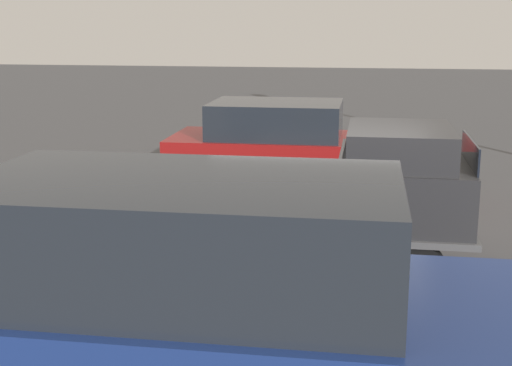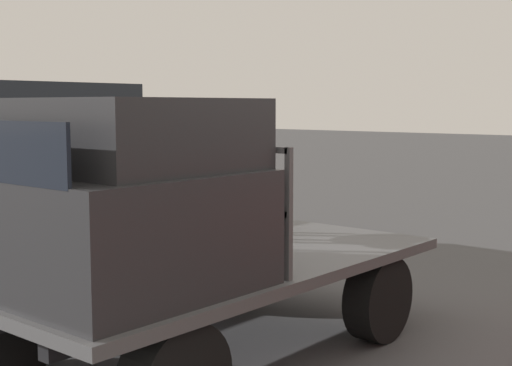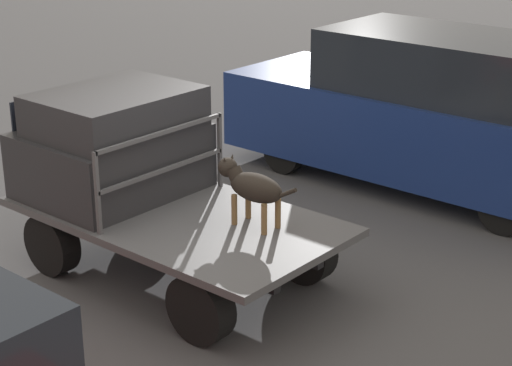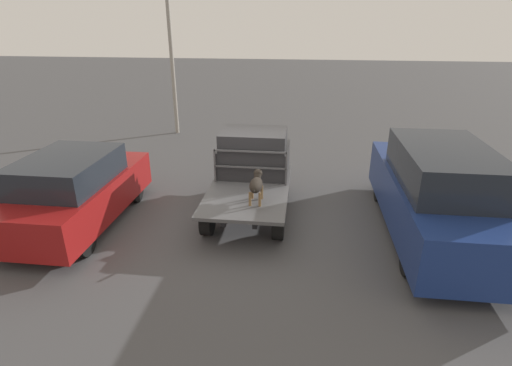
# 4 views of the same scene
# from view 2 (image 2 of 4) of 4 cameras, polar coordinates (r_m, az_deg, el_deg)

# --- Properties ---
(ground_plane) EXTENTS (80.00, 80.00, 0.00)m
(ground_plane) POSITION_cam_2_polar(r_m,az_deg,el_deg) (5.48, -3.75, -13.52)
(ground_plane) COLOR #474749
(flatbed_truck) EXTENTS (3.54, 1.91, 0.74)m
(flatbed_truck) POSITION_cam_2_polar(r_m,az_deg,el_deg) (5.33, -3.79, -8.04)
(flatbed_truck) COLOR black
(flatbed_truck) RESTS_ON ground
(truck_cab) EXTENTS (1.48, 1.79, 1.16)m
(truck_cab) POSITION_cam_2_polar(r_m,az_deg,el_deg) (4.56, -12.15, -1.04)
(truck_cab) COLOR #28282B
(truck_cab) RESTS_ON flatbed_truck
(truck_headboard) EXTENTS (0.04, 1.79, 0.85)m
(truck_headboard) POSITION_cam_2_polar(r_m,az_deg,el_deg) (5.07, -5.23, -0.03)
(truck_headboard) COLOR #4C4C4F
(truck_headboard) RESTS_ON flatbed_truck
(dog) EXTENTS (1.02, 0.29, 0.68)m
(dog) POSITION_cam_2_polar(r_m,az_deg,el_deg) (5.97, -0.42, -0.48)
(dog) COLOR brown
(dog) RESTS_ON flatbed_truck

